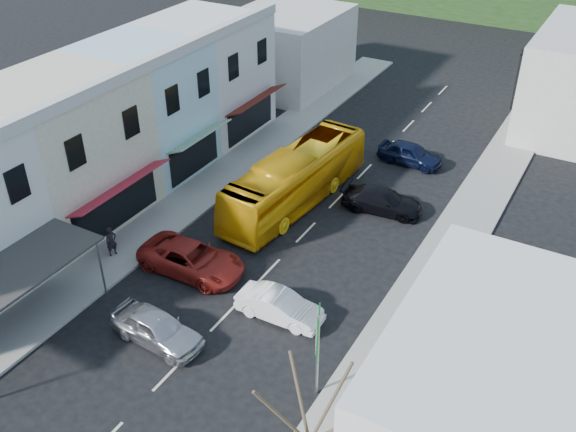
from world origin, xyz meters
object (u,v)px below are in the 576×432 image
object	(u,v)px
car_silver	(157,329)
traffic_signal	(516,80)
bus	(296,180)
pedestrian_left	(111,241)
car_red	(192,260)
direction_sign	(317,356)
car_white	(279,306)

from	to	relation	value
car_silver	traffic_signal	xyz separation A→B (m)	(7.45, 33.51, 1.70)
bus	traffic_signal	bearing A→B (deg)	73.70
pedestrian_left	traffic_signal	xyz separation A→B (m)	(13.49, 29.75, 1.40)
car_silver	traffic_signal	size ratio (longest dim) A/B	0.92
car_red	traffic_signal	world-z (taller)	traffic_signal
car_silver	pedestrian_left	world-z (taller)	pedestrian_left
car_silver	car_red	bearing A→B (deg)	23.43
direction_sign	traffic_signal	size ratio (longest dim) A/B	0.85
car_white	traffic_signal	bearing A→B (deg)	-8.49
car_silver	car_white	bearing A→B (deg)	-40.47
pedestrian_left	direction_sign	distance (m)	13.85
direction_sign	traffic_signal	xyz separation A→B (m)	(0.00, 32.73, 0.36)
bus	car_silver	bearing A→B (deg)	-83.59
car_white	traffic_signal	xyz separation A→B (m)	(3.56, 29.55, 1.70)
car_white	car_red	size ratio (longest dim) A/B	0.96
car_silver	car_white	distance (m)	5.56
car_red	direction_sign	distance (m)	10.07
bus	car_red	size ratio (longest dim) A/B	2.52
car_white	direction_sign	bearing A→B (deg)	-133.41
car_silver	bus	bearing A→B (deg)	5.70
bus	car_silver	distance (m)	13.23
direction_sign	car_silver	bearing A→B (deg)	161.49
car_white	bus	bearing A→B (deg)	23.19
car_silver	direction_sign	world-z (taller)	direction_sign
car_red	pedestrian_left	size ratio (longest dim) A/B	2.71
car_red	pedestrian_left	xyz separation A→B (m)	(-4.35, -1.04, 0.30)
bus	car_red	world-z (taller)	bus
car_silver	car_white	world-z (taller)	same
traffic_signal	car_red	bearing A→B (deg)	69.72
car_white	car_red	xyz separation A→B (m)	(-5.58, 0.84, 0.00)
car_silver	car_white	xyz separation A→B (m)	(3.90, 3.96, 0.00)
car_red	pedestrian_left	bearing A→B (deg)	102.38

